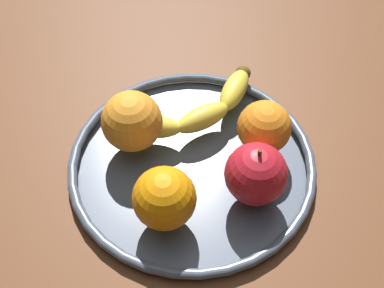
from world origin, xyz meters
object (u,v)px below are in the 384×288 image
object	(u,v)px
apple	(256,174)
orange_front_right	(132,121)
orange_center	(164,198)
banana	(199,109)
fruit_bowl	(192,163)
orange_back_left	(263,125)

from	to	relation	value
apple	orange_front_right	xyz separation A→B (cm)	(-12.12, 11.04, 0.15)
apple	orange_center	world-z (taller)	apple
banana	orange_front_right	size ratio (longest dim) A/B	2.62
fruit_bowl	apple	bearing A→B (deg)	-47.94
orange_center	orange_back_left	distance (cm)	15.74
banana	orange_front_right	world-z (taller)	orange_front_right
orange_center	orange_front_right	xyz separation A→B (cm)	(-1.44, 11.52, 0.21)
banana	orange_center	distance (cm)	15.41
fruit_bowl	banana	world-z (taller)	banana
orange_center	fruit_bowl	bearing A→B (deg)	54.49
fruit_bowl	orange_front_right	bearing A→B (deg)	143.82
orange_front_right	orange_back_left	world-z (taller)	orange_front_right
fruit_bowl	orange_back_left	xyz separation A→B (cm)	(9.07, 0.35, 4.22)
banana	orange_back_left	distance (cm)	9.06
orange_front_right	orange_back_left	size ratio (longest dim) A/B	1.13
apple	orange_front_right	size ratio (longest dim) A/B	1.06
apple	banana	bearing A→B (deg)	103.90
orange_front_right	apple	bearing A→B (deg)	-42.33
orange_center	orange_front_right	bearing A→B (deg)	97.10
banana	orange_center	xyz separation A→B (cm)	(-7.51, -13.30, 2.06)
orange_back_left	orange_center	bearing A→B (deg)	-152.66
banana	orange_front_right	bearing A→B (deg)	175.27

